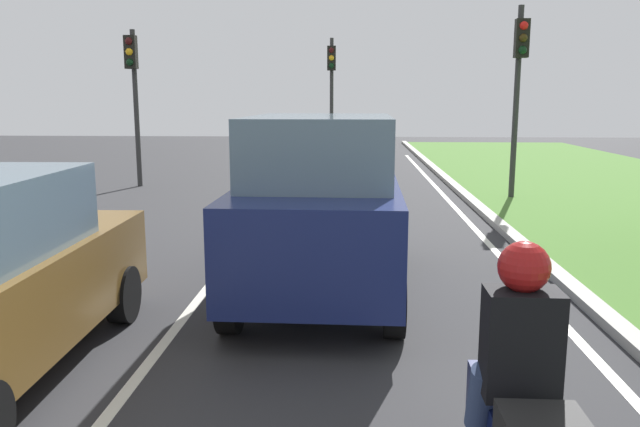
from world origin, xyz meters
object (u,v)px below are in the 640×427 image
object	(u,v)px
car_suv_ahead	(321,204)
rider_person	(520,340)
traffic_light_overhead_left	(133,80)
traffic_light_near_right	(519,72)
traffic_light_far_median	(332,80)

from	to	relation	value
car_suv_ahead	rider_person	xyz separation A→B (m)	(1.32, -4.57, 0.02)
car_suv_ahead	traffic_light_overhead_left	xyz separation A→B (m)	(-5.77, 9.75, 1.84)
rider_person	traffic_light_near_right	bearing A→B (deg)	76.55
traffic_light_near_right	traffic_light_far_median	xyz separation A→B (m)	(-4.84, 8.63, 0.06)
car_suv_ahead	rider_person	size ratio (longest dim) A/B	3.89
traffic_light_overhead_left	traffic_light_near_right	bearing A→B (deg)	-10.37
rider_person	traffic_light_overhead_left	xyz separation A→B (m)	(-7.09, 14.33, 1.82)
car_suv_ahead	traffic_light_far_median	xyz separation A→B (m)	(-0.46, 16.52, 2.02)
traffic_light_far_median	car_suv_ahead	bearing A→B (deg)	-88.39
traffic_light_near_right	traffic_light_overhead_left	world-z (taller)	traffic_light_near_right
traffic_light_near_right	traffic_light_overhead_left	distance (m)	10.32
rider_person	traffic_light_far_median	distance (m)	21.27
traffic_light_overhead_left	traffic_light_far_median	bearing A→B (deg)	51.91
traffic_light_far_median	rider_person	bearing A→B (deg)	-85.17
traffic_light_near_right	traffic_light_far_median	world-z (taller)	traffic_light_far_median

